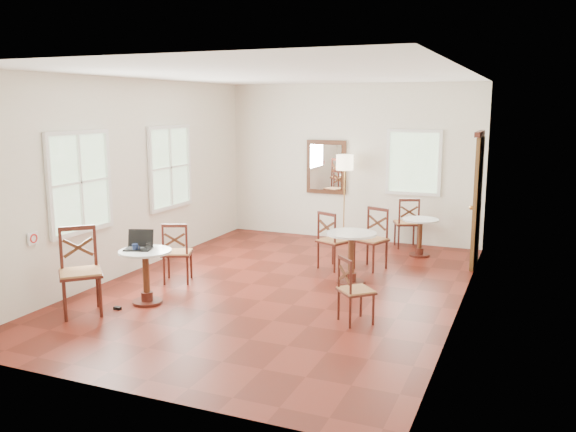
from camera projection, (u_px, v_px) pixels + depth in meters
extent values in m
plane|color=#611A10|center=(280.00, 287.00, 8.65)|extent=(7.00, 7.00, 0.00)
cube|color=silver|center=(351.00, 163.00, 11.56)|extent=(5.00, 0.02, 3.00)
cube|color=silver|center=(121.00, 233.00, 5.20)|extent=(5.00, 0.02, 3.00)
cube|color=silver|center=(133.00, 177.00, 9.32)|extent=(0.02, 7.00, 3.00)
cube|color=silver|center=(464.00, 195.00, 7.44)|extent=(0.02, 7.00, 3.00)
cube|color=white|center=(280.00, 75.00, 8.11)|extent=(5.00, 7.00, 0.02)
cube|color=#553718|center=(477.00, 202.00, 9.71)|extent=(0.06, 0.90, 2.10)
cube|color=#431810|center=(480.00, 134.00, 9.52)|extent=(0.08, 1.02, 0.08)
sphere|color=#BF8C3F|center=(471.00, 208.00, 9.46)|extent=(0.07, 0.07, 0.07)
cube|color=#492413|center=(326.00, 167.00, 11.73)|extent=(0.80, 0.05, 1.05)
cube|color=white|center=(326.00, 167.00, 11.70)|extent=(0.64, 0.02, 0.88)
cube|color=white|center=(33.00, 238.00, 7.50)|extent=(0.02, 0.16, 0.16)
torus|color=red|center=(34.00, 238.00, 7.50)|extent=(0.02, 0.12, 0.12)
cube|color=white|center=(80.00, 182.00, 8.21)|extent=(0.06, 1.22, 1.42)
cube|color=white|center=(170.00, 167.00, 10.21)|extent=(0.06, 1.22, 1.42)
cube|color=white|center=(413.00, 163.00, 11.07)|extent=(1.02, 0.06, 1.22)
cylinder|color=#431810|center=(147.00, 302.00, 7.96)|extent=(0.39, 0.39, 0.04)
cylinder|color=#431810|center=(147.00, 296.00, 7.94)|extent=(0.16, 0.16, 0.12)
cylinder|color=#492413|center=(146.00, 275.00, 7.89)|extent=(0.09, 0.09, 0.59)
cylinder|color=#431810|center=(145.00, 255.00, 7.84)|extent=(0.14, 0.14, 0.06)
cylinder|color=silver|center=(145.00, 251.00, 7.83)|extent=(0.69, 0.69, 0.03)
cylinder|color=#431810|center=(351.00, 282.00, 8.84)|extent=(0.42, 0.42, 0.04)
cylinder|color=#431810|center=(351.00, 277.00, 8.82)|extent=(0.17, 0.17, 0.13)
cylinder|color=#492413|center=(351.00, 256.00, 8.76)|extent=(0.09, 0.09, 0.63)
cylinder|color=#431810|center=(351.00, 237.00, 8.71)|extent=(0.15, 0.15, 0.06)
cylinder|color=silver|center=(351.00, 234.00, 8.70)|extent=(0.73, 0.73, 0.03)
cylinder|color=#431810|center=(419.00, 255.00, 10.46)|extent=(0.36, 0.36, 0.04)
cylinder|color=#431810|center=(419.00, 251.00, 10.45)|extent=(0.14, 0.14, 0.11)
cylinder|color=#492413|center=(420.00, 236.00, 10.40)|extent=(0.08, 0.08, 0.53)
cylinder|color=#431810|center=(420.00, 222.00, 10.36)|extent=(0.12, 0.12, 0.05)
cylinder|color=silver|center=(421.00, 220.00, 10.35)|extent=(0.62, 0.62, 0.03)
cylinder|color=#431810|center=(191.00, 264.00, 9.08)|extent=(0.03, 0.03, 0.43)
cylinder|color=#431810|center=(187.00, 271.00, 8.75)|extent=(0.03, 0.03, 0.43)
cylinder|color=#431810|center=(169.00, 265.00, 9.08)|extent=(0.03, 0.03, 0.43)
cylinder|color=#431810|center=(164.00, 271.00, 8.75)|extent=(0.03, 0.03, 0.43)
cube|color=#431810|center=(177.00, 253.00, 8.87)|extent=(0.55, 0.55, 0.03)
cube|color=#9F6A40|center=(177.00, 252.00, 8.87)|extent=(0.52, 0.52, 0.04)
cylinder|color=#431810|center=(186.00, 240.00, 8.66)|extent=(0.03, 0.03, 0.48)
cylinder|color=#431810|center=(163.00, 240.00, 8.66)|extent=(0.03, 0.03, 0.48)
cube|color=#431810|center=(174.00, 226.00, 8.62)|extent=(0.35, 0.17, 0.05)
cube|color=#492413|center=(175.00, 240.00, 8.66)|extent=(0.29, 0.14, 0.21)
cube|color=#492413|center=(175.00, 240.00, 8.66)|extent=(0.29, 0.14, 0.21)
cylinder|color=#431810|center=(65.00, 301.00, 7.25)|extent=(0.04, 0.04, 0.52)
cylinder|color=#431810|center=(64.00, 291.00, 7.63)|extent=(0.04, 0.04, 0.52)
cylinder|color=#431810|center=(100.00, 297.00, 7.40)|extent=(0.04, 0.04, 0.52)
cylinder|color=#431810|center=(98.00, 288.00, 7.78)|extent=(0.04, 0.04, 0.52)
cube|color=#431810|center=(81.00, 274.00, 7.47)|extent=(0.71, 0.71, 0.03)
cube|color=#9F6A40|center=(80.00, 273.00, 7.46)|extent=(0.68, 0.68, 0.05)
cylinder|color=#431810|center=(61.00, 250.00, 7.53)|extent=(0.04, 0.04, 0.57)
cylinder|color=#431810|center=(95.00, 247.00, 7.68)|extent=(0.04, 0.04, 0.57)
cube|color=#431810|center=(77.00, 228.00, 7.56)|extent=(0.34, 0.33, 0.06)
cube|color=#492413|center=(78.00, 248.00, 7.60)|extent=(0.28, 0.28, 0.25)
cube|color=#492413|center=(78.00, 248.00, 7.60)|extent=(0.28, 0.28, 0.25)
cylinder|color=#431810|center=(349.00, 255.00, 9.62)|extent=(0.04, 0.04, 0.44)
cylinder|color=#431810|center=(335.00, 259.00, 9.38)|extent=(0.04, 0.04, 0.44)
cylinder|color=#431810|center=(333.00, 251.00, 9.87)|extent=(0.04, 0.04, 0.44)
cylinder|color=#431810|center=(318.00, 255.00, 9.63)|extent=(0.04, 0.04, 0.44)
cube|color=#431810|center=(334.00, 241.00, 9.59)|extent=(0.57, 0.57, 0.03)
cube|color=#9F6A40|center=(334.00, 240.00, 9.58)|extent=(0.55, 0.55, 0.04)
cylinder|color=#431810|center=(335.00, 230.00, 9.30)|extent=(0.04, 0.04, 0.49)
cylinder|color=#431810|center=(318.00, 226.00, 9.55)|extent=(0.04, 0.04, 0.49)
cube|color=#431810|center=(327.00, 214.00, 9.38)|extent=(0.36, 0.18, 0.05)
cube|color=#492413|center=(327.00, 227.00, 9.42)|extent=(0.30, 0.15, 0.22)
cube|color=#492413|center=(327.00, 227.00, 9.42)|extent=(0.30, 0.15, 0.22)
cylinder|color=#431810|center=(373.00, 309.00, 7.15)|extent=(0.03, 0.03, 0.39)
cylinder|color=#431810|center=(350.00, 313.00, 7.04)|extent=(0.03, 0.03, 0.39)
cylinder|color=#431810|center=(361.00, 302.00, 7.43)|extent=(0.03, 0.03, 0.39)
cylinder|color=#431810|center=(339.00, 305.00, 7.32)|extent=(0.03, 0.03, 0.39)
cube|color=#431810|center=(356.00, 291.00, 7.20)|extent=(0.53, 0.53, 0.03)
cube|color=#9F6A40|center=(356.00, 290.00, 7.20)|extent=(0.51, 0.51, 0.03)
cylinder|color=#431810|center=(351.00, 279.00, 6.96)|extent=(0.03, 0.03, 0.43)
cylinder|color=#431810|center=(339.00, 272.00, 7.25)|extent=(0.03, 0.03, 0.43)
cube|color=#431810|center=(345.00, 260.00, 7.07)|extent=(0.25, 0.25, 0.04)
cube|color=#492413|center=(345.00, 275.00, 7.10)|extent=(0.21, 0.21, 0.19)
cube|color=#492413|center=(345.00, 275.00, 7.10)|extent=(0.21, 0.21, 0.19)
cylinder|color=#431810|center=(414.00, 233.00, 11.26)|extent=(0.04, 0.04, 0.44)
cylinder|color=#431810|center=(418.00, 237.00, 10.91)|extent=(0.04, 0.04, 0.44)
cylinder|color=#431810|center=(395.00, 233.00, 11.26)|extent=(0.04, 0.04, 0.44)
cylinder|color=#431810|center=(399.00, 237.00, 10.91)|extent=(0.04, 0.04, 0.44)
cube|color=#431810|center=(407.00, 223.00, 11.04)|extent=(0.57, 0.57, 0.03)
cube|color=#9F6A40|center=(407.00, 223.00, 11.04)|extent=(0.54, 0.54, 0.04)
cylinder|color=#431810|center=(419.00, 212.00, 10.83)|extent=(0.04, 0.04, 0.49)
cylinder|color=#431810|center=(399.00, 212.00, 10.82)|extent=(0.04, 0.04, 0.49)
cube|color=#431810|center=(410.00, 200.00, 10.79)|extent=(0.36, 0.18, 0.05)
cube|color=#492413|center=(409.00, 212.00, 10.83)|extent=(0.30, 0.15, 0.22)
cube|color=#492413|center=(409.00, 212.00, 10.83)|extent=(0.30, 0.15, 0.22)
cylinder|color=#431810|center=(354.00, 255.00, 9.60)|extent=(0.04, 0.04, 0.46)
cylinder|color=#431810|center=(367.00, 251.00, 9.86)|extent=(0.04, 0.04, 0.46)
cylinder|color=#431810|center=(373.00, 259.00, 9.35)|extent=(0.04, 0.04, 0.46)
cylinder|color=#431810|center=(386.00, 255.00, 9.62)|extent=(0.04, 0.04, 0.46)
cube|color=#431810|center=(371.00, 240.00, 9.56)|extent=(0.58, 0.58, 0.03)
cube|color=#9F6A40|center=(371.00, 240.00, 9.56)|extent=(0.55, 0.55, 0.04)
cylinder|color=#431810|center=(368.00, 222.00, 9.77)|extent=(0.04, 0.04, 0.51)
cylinder|color=#431810|center=(387.00, 225.00, 9.53)|extent=(0.04, 0.04, 0.51)
cube|color=#431810|center=(378.00, 209.00, 9.61)|extent=(0.38, 0.17, 0.05)
cube|color=#492413|center=(378.00, 223.00, 9.65)|extent=(0.32, 0.14, 0.23)
cube|color=#492413|center=(378.00, 223.00, 9.65)|extent=(0.32, 0.14, 0.23)
cylinder|color=#BF8C3F|center=(343.00, 241.00, 11.52)|extent=(0.27, 0.27, 0.03)
cylinder|color=#BF8C3F|center=(344.00, 203.00, 11.38)|extent=(0.02, 0.02, 1.54)
cylinder|color=beige|center=(345.00, 162.00, 11.24)|extent=(0.33, 0.33, 0.29)
cube|color=black|center=(138.00, 249.00, 7.87)|extent=(0.40, 0.34, 0.02)
cube|color=black|center=(138.00, 248.00, 7.87)|extent=(0.31, 0.22, 0.00)
cube|color=black|center=(141.00, 238.00, 7.97)|extent=(0.34, 0.18, 0.23)
cube|color=silver|center=(141.00, 238.00, 7.97)|extent=(0.30, 0.15, 0.19)
ellipsoid|color=black|center=(144.00, 248.00, 7.86)|extent=(0.12, 0.10, 0.04)
cylinder|color=black|center=(135.00, 247.00, 7.79)|extent=(0.08, 0.08, 0.09)
torus|color=black|center=(138.00, 248.00, 7.78)|extent=(0.06, 0.01, 0.06)
cylinder|color=white|center=(148.00, 246.00, 7.87)|extent=(0.06, 0.06, 0.09)
cube|color=black|center=(117.00, 308.00, 7.71)|extent=(0.09, 0.06, 0.04)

